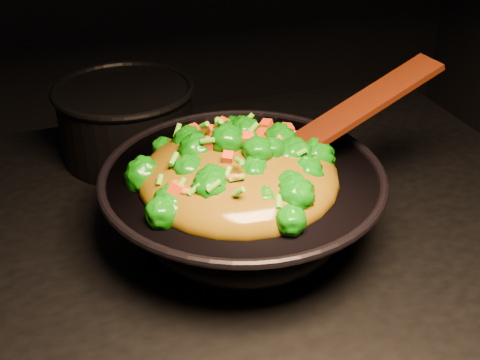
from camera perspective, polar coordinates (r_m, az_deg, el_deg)
name	(u,v)px	position (r m, az deg, el deg)	size (l,w,h in m)	color
wok	(242,206)	(0.83, 0.23, -2.52)	(0.37, 0.37, 0.10)	black
stir_fry	(239,150)	(0.76, -0.12, 2.85)	(0.26, 0.26, 0.09)	#0D6106
spatula	(337,122)	(0.82, 9.22, 5.50)	(0.32, 0.05, 0.01)	#381107
back_pot	(127,121)	(1.04, -10.68, 5.54)	(0.22, 0.22, 0.13)	black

